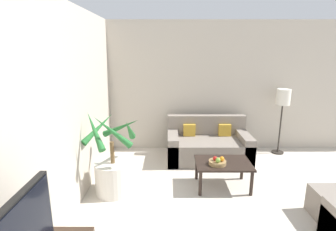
{
  "coord_description": "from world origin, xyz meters",
  "views": [
    {
      "loc": [
        -1.84,
        0.91,
        2.1
      ],
      "look_at": [
        -1.85,
        5.33,
        1.0
      ],
      "focal_mm": 28.0,
      "sensor_mm": 36.0,
      "label": 1
    }
  ],
  "objects_px": {
    "sofa_loveseat": "(209,146)",
    "apple_red": "(216,158)",
    "floor_lamp": "(284,101)",
    "orange_fruit": "(223,159)",
    "fruit_bowl": "(218,163)",
    "potted_palm": "(114,169)",
    "apple_green": "(219,160)",
    "coffee_table": "(224,166)"
  },
  "relations": [
    {
      "from": "potted_palm",
      "to": "apple_green",
      "type": "bearing_deg",
      "value": 0.56
    },
    {
      "from": "apple_red",
      "to": "sofa_loveseat",
      "type": "bearing_deg",
      "value": 86.35
    },
    {
      "from": "fruit_bowl",
      "to": "apple_green",
      "type": "relative_size",
      "value": 3.54
    },
    {
      "from": "floor_lamp",
      "to": "orange_fruit",
      "type": "relative_size",
      "value": 18.44
    },
    {
      "from": "potted_palm",
      "to": "floor_lamp",
      "type": "height_order",
      "value": "floor_lamp"
    },
    {
      "from": "floor_lamp",
      "to": "orange_fruit",
      "type": "xyz_separation_m",
      "value": [
        -1.5,
        -1.51,
        -0.59
      ]
    },
    {
      "from": "fruit_bowl",
      "to": "apple_red",
      "type": "xyz_separation_m",
      "value": [
        -0.04,
        0.02,
        0.06
      ]
    },
    {
      "from": "potted_palm",
      "to": "sofa_loveseat",
      "type": "xyz_separation_m",
      "value": [
        1.61,
        1.26,
        -0.11
      ]
    },
    {
      "from": "coffee_table",
      "to": "apple_green",
      "type": "xyz_separation_m",
      "value": [
        -0.11,
        -0.15,
        0.15
      ]
    },
    {
      "from": "sofa_loveseat",
      "to": "coffee_table",
      "type": "xyz_separation_m",
      "value": [
        0.07,
        -1.1,
        0.09
      ]
    },
    {
      "from": "fruit_bowl",
      "to": "orange_fruit",
      "type": "xyz_separation_m",
      "value": [
        0.06,
        -0.01,
        0.07
      ]
    },
    {
      "from": "apple_red",
      "to": "orange_fruit",
      "type": "relative_size",
      "value": 0.88
    },
    {
      "from": "potted_palm",
      "to": "orange_fruit",
      "type": "relative_size",
      "value": 17.63
    },
    {
      "from": "sofa_loveseat",
      "to": "apple_green",
      "type": "relative_size",
      "value": 21.37
    },
    {
      "from": "floor_lamp",
      "to": "orange_fruit",
      "type": "bearing_deg",
      "value": -134.84
    },
    {
      "from": "floor_lamp",
      "to": "apple_green",
      "type": "relative_size",
      "value": 18.22
    },
    {
      "from": "apple_red",
      "to": "coffee_table",
      "type": "bearing_deg",
      "value": 25.18
    },
    {
      "from": "potted_palm",
      "to": "sofa_loveseat",
      "type": "height_order",
      "value": "potted_palm"
    },
    {
      "from": "coffee_table",
      "to": "fruit_bowl",
      "type": "height_order",
      "value": "fruit_bowl"
    },
    {
      "from": "potted_palm",
      "to": "floor_lamp",
      "type": "xyz_separation_m",
      "value": [
        3.13,
        1.58,
        0.72
      ]
    },
    {
      "from": "potted_palm",
      "to": "coffee_table",
      "type": "relative_size",
      "value": 1.53
    },
    {
      "from": "apple_red",
      "to": "orange_fruit",
      "type": "height_order",
      "value": "orange_fruit"
    },
    {
      "from": "floor_lamp",
      "to": "coffee_table",
      "type": "xyz_separation_m",
      "value": [
        -1.46,
        -1.41,
        -0.75
      ]
    },
    {
      "from": "potted_palm",
      "to": "fruit_bowl",
      "type": "distance_m",
      "value": 1.57
    },
    {
      "from": "coffee_table",
      "to": "apple_green",
      "type": "bearing_deg",
      "value": -127.29
    },
    {
      "from": "coffee_table",
      "to": "fruit_bowl",
      "type": "distance_m",
      "value": 0.16
    },
    {
      "from": "fruit_bowl",
      "to": "apple_red",
      "type": "height_order",
      "value": "apple_red"
    },
    {
      "from": "fruit_bowl",
      "to": "orange_fruit",
      "type": "distance_m",
      "value": 0.09
    },
    {
      "from": "fruit_bowl",
      "to": "apple_red",
      "type": "bearing_deg",
      "value": 157.95
    },
    {
      "from": "potted_palm",
      "to": "orange_fruit",
      "type": "xyz_separation_m",
      "value": [
        1.63,
        0.07,
        0.13
      ]
    },
    {
      "from": "apple_green",
      "to": "fruit_bowl",
      "type": "bearing_deg",
      "value": 84.4
    },
    {
      "from": "floor_lamp",
      "to": "coffee_table",
      "type": "bearing_deg",
      "value": -135.89
    },
    {
      "from": "apple_red",
      "to": "orange_fruit",
      "type": "xyz_separation_m",
      "value": [
        0.1,
        -0.03,
        0.0
      ]
    },
    {
      "from": "sofa_loveseat",
      "to": "fruit_bowl",
      "type": "relative_size",
      "value": 6.03
    },
    {
      "from": "floor_lamp",
      "to": "orange_fruit",
      "type": "height_order",
      "value": "floor_lamp"
    },
    {
      "from": "potted_palm",
      "to": "apple_green",
      "type": "xyz_separation_m",
      "value": [
        1.56,
        0.02,
        0.13
      ]
    },
    {
      "from": "sofa_loveseat",
      "to": "orange_fruit",
      "type": "distance_m",
      "value": 1.22
    },
    {
      "from": "floor_lamp",
      "to": "fruit_bowl",
      "type": "relative_size",
      "value": 5.15
    },
    {
      "from": "floor_lamp",
      "to": "fruit_bowl",
      "type": "distance_m",
      "value": 2.26
    },
    {
      "from": "sofa_loveseat",
      "to": "orange_fruit",
      "type": "relative_size",
      "value": 21.62
    },
    {
      "from": "apple_red",
      "to": "potted_palm",
      "type": "bearing_deg",
      "value": -176.43
    },
    {
      "from": "sofa_loveseat",
      "to": "apple_red",
      "type": "xyz_separation_m",
      "value": [
        -0.07,
        -1.17,
        0.24
      ]
    }
  ]
}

